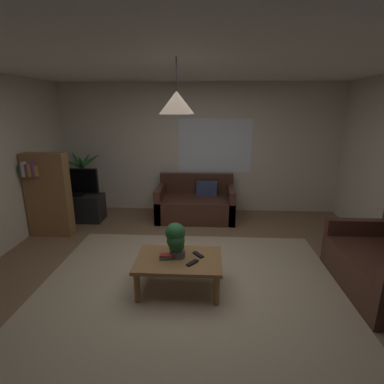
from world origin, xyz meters
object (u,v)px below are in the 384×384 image
(bookshelf_corner, at_px, (48,194))
(potted_plant_on_table, at_px, (176,239))
(tv, at_px, (76,182))
(tv_stand, at_px, (79,208))
(book_on_table_0, at_px, (166,257))
(remote_on_table_0, at_px, (198,255))
(couch_under_window, at_px, (196,204))
(potted_palm_corner, at_px, (84,186))
(pendant_lamp, at_px, (177,103))
(coffee_table, at_px, (179,263))
(remote_on_table_1, at_px, (192,263))
(book_on_table_1, at_px, (167,255))

(bookshelf_corner, bearing_deg, potted_plant_on_table, -31.80)
(tv, distance_m, bookshelf_corner, 0.69)
(tv_stand, xyz_separation_m, bookshelf_corner, (-0.19, -0.69, 0.46))
(book_on_table_0, height_order, remote_on_table_0, book_on_table_0)
(potted_plant_on_table, xyz_separation_m, tv_stand, (-2.09, 2.10, -0.37))
(couch_under_window, bearing_deg, potted_palm_corner, 174.57)
(tv, bearing_deg, potted_plant_on_table, -44.81)
(tv_stand, distance_m, pendant_lamp, 3.56)
(coffee_table, height_order, potted_palm_corner, potted_palm_corner)
(couch_under_window, height_order, remote_on_table_1, couch_under_window)
(book_on_table_1, bearing_deg, bookshelf_corner, 145.98)
(potted_palm_corner, bearing_deg, book_on_table_1, -51.90)
(book_on_table_1, xyz_separation_m, potted_palm_corner, (-2.06, 2.62, 0.11))
(remote_on_table_1, relative_size, potted_palm_corner, 0.12)
(book_on_table_1, distance_m, remote_on_table_1, 0.32)
(remote_on_table_0, bearing_deg, remote_on_table_1, -143.87)
(remote_on_table_0, height_order, potted_palm_corner, potted_palm_corner)
(pendant_lamp, bearing_deg, tv, 135.09)
(tv_stand, bearing_deg, book_on_table_0, -47.30)
(potted_plant_on_table, bearing_deg, remote_on_table_0, 8.98)
(couch_under_window, height_order, remote_on_table_0, couch_under_window)
(book_on_table_0, bearing_deg, potted_plant_on_table, 22.63)
(remote_on_table_1, height_order, tv, tv)
(tv_stand, bearing_deg, pendant_lamp, -45.20)
(couch_under_window, bearing_deg, remote_on_table_1, -88.37)
(remote_on_table_1, xyz_separation_m, tv, (-2.29, 2.23, 0.35))
(remote_on_table_1, relative_size, potted_plant_on_table, 0.38)
(coffee_table, xyz_separation_m, book_on_table_1, (-0.14, -0.01, 0.10))
(book_on_table_0, height_order, tv_stand, tv_stand)
(book_on_table_0, height_order, pendant_lamp, pendant_lamp)
(remote_on_table_0, distance_m, potted_plant_on_table, 0.34)
(couch_under_window, height_order, tv_stand, couch_under_window)
(potted_plant_on_table, bearing_deg, book_on_table_1, -152.38)
(coffee_table, distance_m, book_on_table_0, 0.17)
(coffee_table, xyz_separation_m, remote_on_table_0, (0.22, 0.08, 0.07))
(potted_palm_corner, bearing_deg, bookshelf_corner, -95.64)
(remote_on_table_1, bearing_deg, pendant_lamp, -176.12)
(potted_palm_corner, height_order, bookshelf_corner, bookshelf_corner)
(book_on_table_0, bearing_deg, remote_on_table_1, -19.27)
(couch_under_window, relative_size, book_on_table_1, 9.67)
(book_on_table_0, relative_size, potted_palm_corner, 0.12)
(book_on_table_0, distance_m, remote_on_table_0, 0.38)
(book_on_table_0, height_order, bookshelf_corner, bookshelf_corner)
(coffee_table, height_order, bookshelf_corner, bookshelf_corner)
(remote_on_table_0, bearing_deg, couch_under_window, 55.80)
(couch_under_window, bearing_deg, potted_plant_on_table, -93.16)
(book_on_table_0, distance_m, tv_stand, 2.92)
(remote_on_table_0, distance_m, tv, 3.13)
(book_on_table_1, distance_m, remote_on_table_0, 0.38)
(tv_stand, bearing_deg, remote_on_table_1, -44.52)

